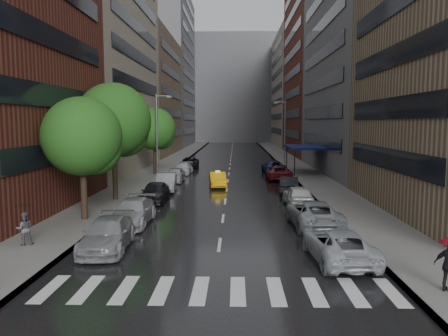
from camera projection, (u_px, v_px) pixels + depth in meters
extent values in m
plane|color=gray|center=(216.00, 272.00, 18.06)|extent=(220.00, 220.00, 0.00)
cube|color=black|center=(230.00, 162.00, 67.76)|extent=(14.00, 140.00, 0.01)
cube|color=gray|center=(173.00, 161.00, 67.99)|extent=(4.00, 140.00, 0.15)
cube|color=gray|center=(289.00, 161.00, 67.51)|extent=(4.00, 140.00, 0.15)
cube|color=silver|center=(50.00, 289.00, 16.23)|extent=(0.55, 2.80, 0.01)
cube|color=silver|center=(87.00, 289.00, 16.19)|extent=(0.55, 2.80, 0.01)
cube|color=silver|center=(125.00, 289.00, 16.16)|extent=(0.55, 2.80, 0.01)
cube|color=silver|center=(162.00, 290.00, 16.12)|extent=(0.55, 2.80, 0.01)
cube|color=silver|center=(200.00, 290.00, 16.08)|extent=(0.55, 2.80, 0.01)
cube|color=silver|center=(238.00, 290.00, 16.05)|extent=(0.55, 2.80, 0.01)
cube|color=silver|center=(276.00, 291.00, 16.01)|extent=(0.55, 2.80, 0.01)
cube|color=silver|center=(314.00, 291.00, 15.97)|extent=(0.55, 2.80, 0.01)
cube|color=silver|center=(353.00, 292.00, 15.93)|extent=(0.55, 2.80, 0.01)
cube|color=silver|center=(391.00, 292.00, 15.90)|extent=(0.55, 2.80, 0.01)
cube|color=gray|center=(105.00, 31.00, 52.44)|extent=(8.00, 28.00, 34.00)
cube|color=#937A5B|center=(151.00, 96.00, 80.91)|extent=(8.00, 28.00, 22.00)
cube|color=slate|center=(173.00, 70.00, 109.88)|extent=(8.00, 32.00, 38.00)
cube|color=slate|center=(354.00, 73.00, 52.17)|extent=(8.00, 28.00, 24.00)
cube|color=maroon|center=(314.00, 56.00, 79.36)|extent=(8.00, 28.00, 36.00)
cube|color=gray|center=(292.00, 90.00, 109.61)|extent=(8.00, 32.00, 28.00)
cube|color=slate|center=(233.00, 89.00, 133.65)|extent=(40.00, 14.00, 32.00)
cylinder|color=#382619|center=(84.00, 188.00, 27.00)|extent=(0.40, 0.40, 4.24)
sphere|color=#1E5116|center=(82.00, 136.00, 26.66)|extent=(4.85, 4.85, 4.85)
cylinder|color=#382619|center=(115.00, 169.00, 33.94)|extent=(0.40, 0.40, 5.03)
sphere|color=#1E5116|center=(114.00, 120.00, 33.54)|extent=(5.75, 5.75, 5.75)
cylinder|color=#382619|center=(155.00, 156.00, 50.69)|extent=(0.40, 0.40, 4.30)
sphere|color=#1E5116|center=(154.00, 129.00, 50.35)|extent=(4.92, 4.92, 4.92)
imported|color=#FCB30D|center=(218.00, 180.00, 41.54)|extent=(1.91, 4.37, 1.40)
imported|color=gray|center=(108.00, 234.00, 21.17)|extent=(2.41, 5.28, 1.50)
imported|color=#A3A2A7|center=(133.00, 212.00, 26.32)|extent=(2.16, 5.27, 1.53)
imported|color=black|center=(155.00, 192.00, 33.60)|extent=(1.89, 4.66, 1.58)
imported|color=gray|center=(166.00, 182.00, 38.96)|extent=(2.07, 4.92, 1.58)
imported|color=#A0A0A5|center=(175.00, 175.00, 44.81)|extent=(1.83, 4.44, 1.50)
imported|color=silver|center=(183.00, 169.00, 51.53)|extent=(2.09, 4.69, 1.34)
imported|color=black|center=(190.00, 163.00, 58.78)|extent=(2.41, 5.03, 1.38)
imported|color=#AFB3B9|center=(339.00, 245.00, 19.37)|extent=(2.74, 5.40, 1.46)
imported|color=gray|center=(313.00, 214.00, 25.77)|extent=(2.92, 5.81, 1.58)
imported|color=silver|center=(298.00, 196.00, 32.05)|extent=(1.98, 4.64, 1.56)
imported|color=black|center=(289.00, 185.00, 37.82)|extent=(1.97, 4.56, 1.46)
imported|color=#561116|center=(279.00, 173.00, 46.31)|extent=(2.77, 5.73, 1.57)
imported|color=#10194A|center=(274.00, 167.00, 52.76)|extent=(2.79, 5.49, 1.48)
imported|color=#535458|center=(24.00, 229.00, 21.41)|extent=(0.99, 0.91, 1.64)
imported|color=black|center=(24.00, 212.00, 21.32)|extent=(0.96, 0.98, 0.88)
cylinder|color=gray|center=(157.00, 136.00, 47.59)|extent=(0.18, 0.18, 9.00)
cube|color=gray|center=(169.00, 97.00, 47.11)|extent=(0.50, 0.22, 0.16)
cylinder|color=gray|center=(285.00, 132.00, 62.09)|extent=(0.18, 0.18, 9.00)
cube|color=gray|center=(275.00, 103.00, 61.68)|extent=(0.50, 0.22, 0.16)
cube|color=navy|center=(304.00, 147.00, 52.27)|extent=(4.00, 8.00, 0.25)
cylinder|color=black|center=(295.00, 162.00, 48.70)|extent=(0.12, 0.12, 3.00)
cylinder|color=black|center=(287.00, 157.00, 56.25)|extent=(0.12, 0.12, 3.00)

